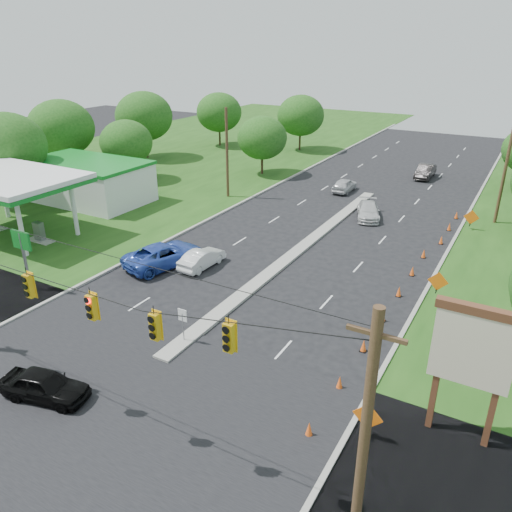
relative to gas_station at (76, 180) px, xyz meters
The scene contains 38 objects.
ground 31.23m from the gas_station, 40.57° to the right, with size 160.00×160.00×0.00m, color black.
grass_left 6.87m from the gas_station, behind, with size 40.00×160.00×0.06m, color #1E4714.
cross_street 31.23m from the gas_station, 40.57° to the right, with size 160.00×14.00×0.02m, color black.
curb_left 16.89m from the gas_station, 35.78° to the left, with size 0.25×110.00×0.16m, color gray.
curb_right 35.22m from the gas_station, 16.13° to the left, with size 0.25×110.00×0.16m, color gray.
median 23.79m from the gas_station, ahead, with size 1.00×34.00×0.18m, color gray.
median_sign 27.62m from the gas_station, 31.07° to the right, with size 0.55×0.06×2.05m.
signal_span 31.83m from the gas_station, 42.00° to the right, with size 25.60×0.32×9.00m.
utility_pole_far_left 14.93m from the gas_station, 41.21° to the left, with size 0.28×0.28×9.00m, color #422D1C.
utility_pole_far_right 39.08m from the gas_station, 22.21° to the left, with size 0.28×0.28×9.00m, color #422D1C.
gas_station is the anchor object (origin of this frame).
pylon_sign 40.50m from the gas_station, 20.31° to the right, with size 5.90×2.30×6.12m.
cone_0 36.72m from the gas_station, 28.06° to the right, with size 0.32×0.32×0.70m, color #FF5E1A.
cone_1 35.22m from the gas_station, 23.02° to the right, with size 0.32×0.32×0.70m, color #FF5E1A.
cone_2 34.00m from the gas_station, 17.57° to the right, with size 0.32×0.32×0.70m, color #FF5E1A.
cone_3 33.12m from the gas_station, 11.78° to the right, with size 0.32×0.32×0.70m, color #FF5E1A.
cone_4 32.59m from the gas_station, ahead, with size 0.32×0.32×0.70m, color #FF5E1A.
cone_5 32.42m from the gas_station, ahead, with size 0.32×0.32×0.70m, color #FF5E1A.
cone_6 32.64m from the gas_station, ahead, with size 0.32×0.32×0.70m, color #FF5E1A.
cone_7 33.81m from the gas_station, 12.42° to the left, with size 0.32×0.32×0.70m, color #FF5E1A.
cone_8 34.73m from the gas_station, 18.08° to the left, with size 0.32×0.32×0.70m, color #FF5E1A.
cone_9 35.97m from the gas_station, 23.40° to the left, with size 0.32×0.32×0.70m, color #FF5E1A.
work_sign_0 38.11m from the gas_station, 25.25° to the right, with size 1.27×0.58×1.37m.
work_sign_1 34.54m from the gas_station, ahead, with size 1.27×0.58×1.37m.
work_sign_2 36.42m from the gas_station, 18.85° to the left, with size 1.27×0.58×1.37m.
tree_1 7.38m from the gas_station, 160.57° to the right, with size 7.56×7.56×8.82m.
tree_2 10.19m from the gas_station, 103.60° to the left, with size 5.88×5.88×6.86m.
tree_3 21.66m from the gas_station, 112.93° to the left, with size 7.56×7.56×8.82m.
tree_4 32.14m from the gas_station, 97.82° to the left, with size 6.72×6.72×7.84m.
tree_5 22.05m from the gas_station, 63.99° to the left, with size 5.88×5.88×6.86m.
tree_6 35.67m from the gas_station, 77.60° to the left, with size 6.72×6.72×7.84m.
tree_14 13.29m from the gas_station, 143.18° to the left, with size 7.56×7.56×8.82m.
black_sedan 29.74m from the gas_station, 45.05° to the right, with size 1.65×4.10×1.40m, color black.
white_sedan 19.81m from the gas_station, 17.03° to the right, with size 1.41×4.05×1.33m, color white.
blue_pickup 17.80m from the gas_station, 22.89° to the right, with size 2.77×6.01×1.67m, color #2C4CB1.
silver_car_far 27.96m from the gas_station, 22.03° to the left, with size 1.92×4.73×1.37m, color silver.
silver_car_oncoming 27.40m from the gas_station, 39.98° to the left, with size 1.69×4.20×1.43m, color #BDBDC0.
dark_car_receding 38.81m from the gas_station, 45.41° to the left, with size 1.66×4.77×1.57m, color black.
Camera 1 is at (14.69, -11.97, 15.15)m, focal length 35.00 mm.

